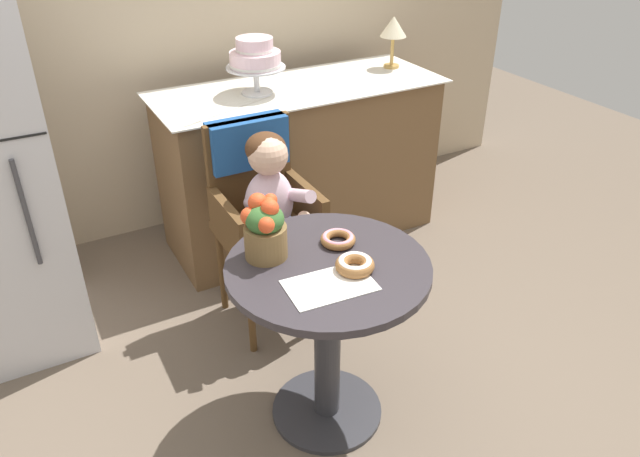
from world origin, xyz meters
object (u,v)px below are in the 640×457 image
at_px(cafe_table, 328,312).
at_px(table_lamp, 393,29).
at_px(wicker_chair, 258,192).
at_px(tiered_cake_stand, 255,57).
at_px(donut_front, 338,239).
at_px(donut_mid, 355,264).
at_px(flower_vase, 264,228).
at_px(seated_child, 273,199).

relative_size(cafe_table, table_lamp, 2.53).
distance_m(wicker_chair, tiered_cake_stand, 0.74).
height_order(wicker_chair, tiered_cake_stand, tiered_cake_stand).
distance_m(donut_front, donut_mid, 0.18).
xyz_separation_m(wicker_chair, tiered_cake_stand, (0.25, 0.54, 0.44)).
bearing_deg(flower_vase, seated_child, 62.86).
bearing_deg(cafe_table, seated_child, 83.91).
xyz_separation_m(seated_child, donut_front, (0.03, -0.50, 0.06)).
relative_size(cafe_table, flower_vase, 3.13).
height_order(seated_child, donut_mid, seated_child).
bearing_deg(tiered_cake_stand, flower_vase, -112.49).
height_order(cafe_table, table_lamp, table_lamp).
distance_m(donut_mid, table_lamp, 1.86).
xyz_separation_m(donut_front, flower_vase, (-0.26, 0.05, 0.10)).
bearing_deg(seated_child, flower_vase, -117.14).
bearing_deg(donut_front, flower_vase, 169.53).
height_order(seated_child, table_lamp, table_lamp).
xyz_separation_m(donut_mid, tiered_cake_stand, (0.25, 1.38, 0.34)).
distance_m(seated_child, tiered_cake_stand, 0.84).
xyz_separation_m(donut_mid, table_lamp, (1.12, 1.44, 0.37)).
relative_size(wicker_chair, donut_front, 7.44).
xyz_separation_m(seated_child, tiered_cake_stand, (0.25, 0.70, 0.41)).
relative_size(donut_mid, tiered_cake_stand, 0.45).
xyz_separation_m(donut_mid, flower_vase, (-0.23, 0.23, 0.09)).
xyz_separation_m(wicker_chair, seated_child, (0.00, -0.16, 0.04)).
xyz_separation_m(seated_child, flower_vase, (-0.23, -0.45, 0.16)).
bearing_deg(seated_child, wicker_chair, 90.00).
xyz_separation_m(donut_front, donut_mid, (-0.04, -0.18, 0.01)).
relative_size(donut_mid, flower_vase, 0.58).
distance_m(wicker_chair, donut_front, 0.66).
distance_m(donut_mid, flower_vase, 0.33).
xyz_separation_m(donut_front, tiered_cake_stand, (0.21, 1.20, 0.34)).
height_order(donut_front, table_lamp, table_lamp).
bearing_deg(donut_front, seated_child, 93.80).
distance_m(cafe_table, seated_child, 0.63).
bearing_deg(cafe_table, tiered_cake_stand, 76.62).
relative_size(seated_child, tiered_cake_stand, 2.42).
bearing_deg(table_lamp, tiered_cake_stand, -176.05).
height_order(flower_vase, table_lamp, table_lamp).
height_order(tiered_cake_stand, table_lamp, table_lamp).
relative_size(cafe_table, donut_front, 5.61).
distance_m(donut_front, flower_vase, 0.29).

